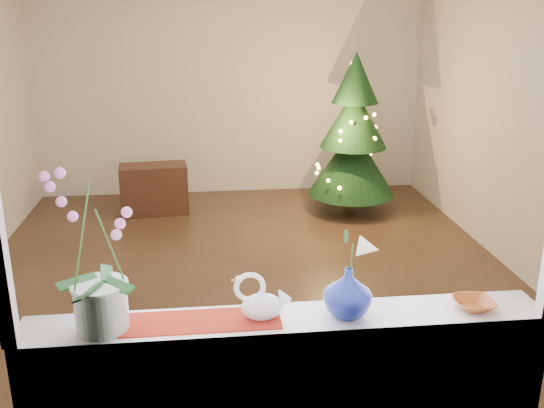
% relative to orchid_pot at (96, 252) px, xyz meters
% --- Properties ---
extents(ground, '(5.00, 5.00, 0.00)m').
position_rel_orchid_pot_xyz_m(ground, '(0.75, 2.39, -1.25)').
color(ground, '#312014').
rests_on(ground, ground).
extents(wall_back, '(4.50, 0.10, 2.70)m').
position_rel_orchid_pot_xyz_m(wall_back, '(0.75, 4.89, 0.10)').
color(wall_back, beige).
rests_on(wall_back, ground).
extents(wall_front, '(4.50, 0.10, 2.70)m').
position_rel_orchid_pot_xyz_m(wall_front, '(0.75, -0.11, 0.10)').
color(wall_front, beige).
rests_on(wall_front, ground).
extents(wall_right, '(0.10, 5.00, 2.70)m').
position_rel_orchid_pot_xyz_m(wall_right, '(3.00, 2.39, 0.10)').
color(wall_right, beige).
rests_on(wall_right, ground).
extents(windowsill, '(2.20, 0.26, 0.04)m').
position_rel_orchid_pot_xyz_m(windowsill, '(0.75, 0.02, -0.35)').
color(windowsill, white).
rests_on(windowsill, window_apron).
extents(window_frame, '(2.22, 0.06, 1.60)m').
position_rel_orchid_pot_xyz_m(window_frame, '(0.75, -0.08, 0.45)').
color(window_frame, white).
rests_on(window_frame, windowsill).
extents(runner, '(0.70, 0.20, 0.01)m').
position_rel_orchid_pot_xyz_m(runner, '(0.37, 0.02, -0.33)').
color(runner, maroon).
rests_on(runner, windowsill).
extents(orchid_pot, '(0.28, 0.28, 0.67)m').
position_rel_orchid_pot_xyz_m(orchid_pot, '(0.00, 0.00, 0.00)').
color(orchid_pot, beige).
rests_on(orchid_pot, windowsill).
extents(swan, '(0.24, 0.11, 0.20)m').
position_rel_orchid_pot_xyz_m(swan, '(0.64, 0.01, -0.23)').
color(swan, white).
rests_on(swan, windowsill).
extents(blue_vase, '(0.25, 0.25, 0.24)m').
position_rel_orchid_pot_xyz_m(blue_vase, '(1.00, 0.01, -0.21)').
color(blue_vase, navy).
rests_on(blue_vase, windowsill).
extents(lily, '(0.13, 0.08, 0.18)m').
position_rel_orchid_pot_xyz_m(lily, '(1.00, 0.01, 0.00)').
color(lily, white).
rests_on(lily, blue_vase).
extents(paperweight, '(0.07, 0.07, 0.06)m').
position_rel_orchid_pot_xyz_m(paperweight, '(1.03, -0.00, -0.30)').
color(paperweight, white).
rests_on(paperweight, windowsill).
extents(amber_dish, '(0.15, 0.15, 0.04)m').
position_rel_orchid_pot_xyz_m(amber_dish, '(1.55, -0.00, -0.32)').
color(amber_dish, '#964718').
rests_on(amber_dish, windowsill).
extents(xmas_tree, '(1.20, 1.20, 1.71)m').
position_rel_orchid_pot_xyz_m(xmas_tree, '(2.00, 3.98, -0.40)').
color(xmas_tree, black).
rests_on(xmas_tree, ground).
extents(side_table, '(0.74, 0.42, 0.53)m').
position_rel_orchid_pot_xyz_m(side_table, '(-0.13, 4.16, -0.99)').
color(side_table, black).
rests_on(side_table, ground).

